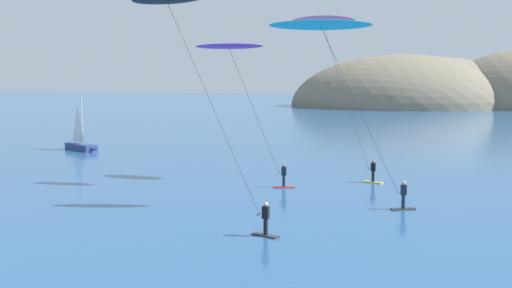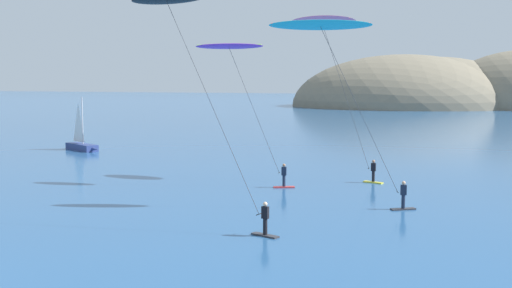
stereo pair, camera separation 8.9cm
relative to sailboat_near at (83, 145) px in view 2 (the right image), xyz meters
The scene contains 6 objects.
headland_island 125.52m from the sailboat_near, 75.23° to the left, with size 86.68×49.40×30.42m.
sailboat_near is the anchor object (origin of this frame).
kitesurfer_cyan 39.37m from the sailboat_near, 34.59° to the right, with size 8.56×3.26×11.12m.
kitesurfer_purple 29.53m from the sailboat_near, 33.98° to the right, with size 7.25×1.76×10.22m.
kitesurfer_black 38.97m from the sailboat_near, 48.44° to the right, with size 8.96×2.64×12.09m.
kitesurfer_pink 32.61m from the sailboat_near, 20.59° to the right, with size 7.54×2.07×12.42m.
Camera 2 is at (20.65, -15.82, 7.72)m, focal length 45.00 mm.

